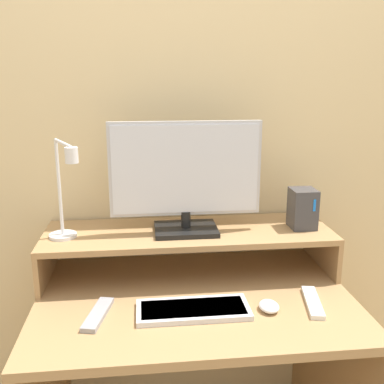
# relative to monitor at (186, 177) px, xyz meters

# --- Properties ---
(wall_back) EXTENTS (6.00, 0.05, 2.50)m
(wall_back) POSITION_rel_monitor_xyz_m (0.01, 0.22, 0.11)
(wall_back) COLOR beige
(wall_back) RESTS_ON ground_plane
(desk) EXTENTS (1.09, 0.74, 0.76)m
(desk) POSITION_rel_monitor_xyz_m (0.01, -0.18, -0.62)
(desk) COLOR #A87F51
(desk) RESTS_ON ground_plane
(monitor_shelf) EXTENTS (1.09, 0.35, 0.17)m
(monitor_shelf) POSITION_rel_monitor_xyz_m (0.01, 0.01, -0.24)
(monitor_shelf) COLOR #A87F51
(monitor_shelf) RESTS_ON desk
(monitor) EXTENTS (0.56, 0.18, 0.42)m
(monitor) POSITION_rel_monitor_xyz_m (0.00, 0.00, 0.00)
(monitor) COLOR black
(monitor) RESTS_ON monitor_shelf
(desk_lamp) EXTENTS (0.15, 0.24, 0.36)m
(desk_lamp) POSITION_rel_monitor_xyz_m (-0.43, -0.07, -0.04)
(desk_lamp) COLOR silver
(desk_lamp) RESTS_ON monitor_shelf
(router_dock) EXTENTS (0.09, 0.10, 0.15)m
(router_dock) POSITION_rel_monitor_xyz_m (0.45, -0.01, -0.14)
(router_dock) COLOR #3D3D42
(router_dock) RESTS_ON monitor_shelf
(keyboard) EXTENTS (0.37, 0.15, 0.02)m
(keyboard) POSITION_rel_monitor_xyz_m (-0.01, -0.30, -0.37)
(keyboard) COLOR silver
(keyboard) RESTS_ON desk
(mouse) EXTENTS (0.07, 0.08, 0.03)m
(mouse) POSITION_rel_monitor_xyz_m (0.24, -0.32, -0.37)
(mouse) COLOR white
(mouse) RESTS_ON desk
(remote_control) EXTENTS (0.09, 0.20, 0.02)m
(remote_control) POSITION_rel_monitor_xyz_m (-0.31, -0.29, -0.38)
(remote_control) COLOR #99999E
(remote_control) RESTS_ON desk
(remote_secondary) EXTENTS (0.09, 0.21, 0.02)m
(remote_secondary) POSITION_rel_monitor_xyz_m (0.40, -0.29, -0.38)
(remote_secondary) COLOR white
(remote_secondary) RESTS_ON desk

